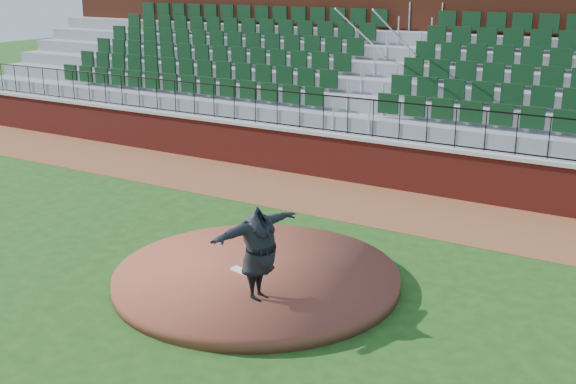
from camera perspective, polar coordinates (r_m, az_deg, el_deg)
The scene contains 10 objects.
ground at distance 13.88m, azimuth -3.28°, elevation -6.67°, with size 90.00×90.00×0.00m, color #1D4614.
warning_track at distance 18.27m, azimuth 6.45°, elevation -0.89°, with size 34.00×3.20×0.01m, color brown.
field_wall at distance 19.52m, azimuth 8.54°, elevation 1.99°, with size 34.00×0.35×1.20m, color maroon.
wall_cap at distance 19.36m, azimuth 8.62°, elevation 3.85°, with size 34.00×0.45×0.10m, color #B7B7B7.
wall_railing at distance 19.25m, azimuth 8.69°, elevation 5.44°, with size 34.00×0.05×1.00m, color black, non-canonical shape.
seating_stands at distance 21.66m, azimuth 11.64°, elevation 7.89°, with size 34.00×5.10×4.60m, color gray, non-canonical shape.
concourse_wall at distance 24.23m, azimuth 14.07°, elevation 9.72°, with size 34.00×0.50×5.50m, color maroon.
pitchers_mound at distance 13.55m, azimuth -2.45°, elevation -6.68°, with size 5.25×5.25×0.25m, color brown.
pitching_rubber at distance 13.42m, azimuth -3.37°, elevation -6.26°, with size 0.62×0.16×0.04m, color white.
pitcher at distance 12.12m, azimuth -2.29°, elevation -4.82°, with size 1.99×0.54×1.62m, color black.
Camera 1 is at (7.37, -10.39, 5.51)m, focal length 45.57 mm.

